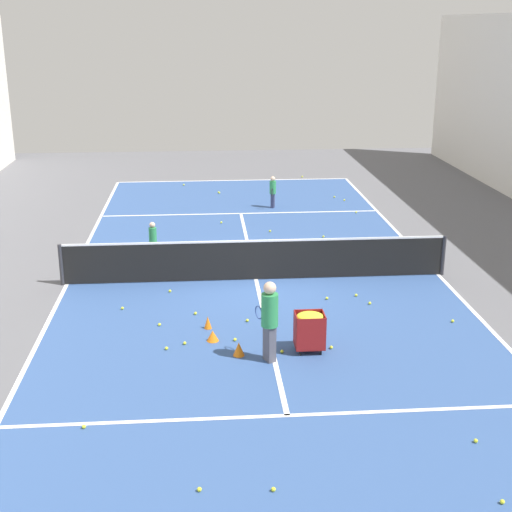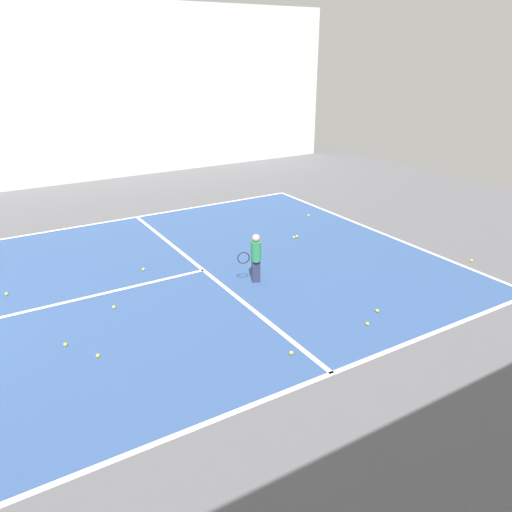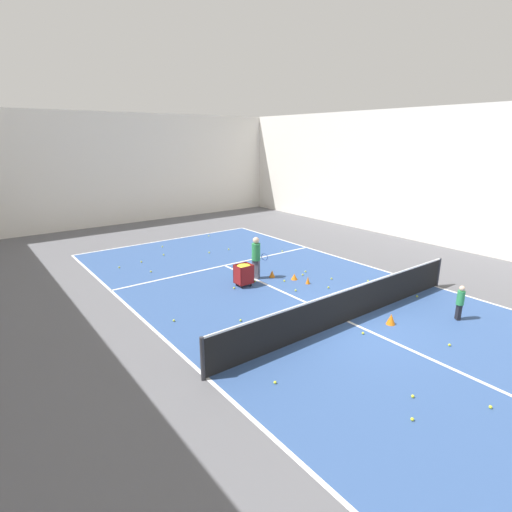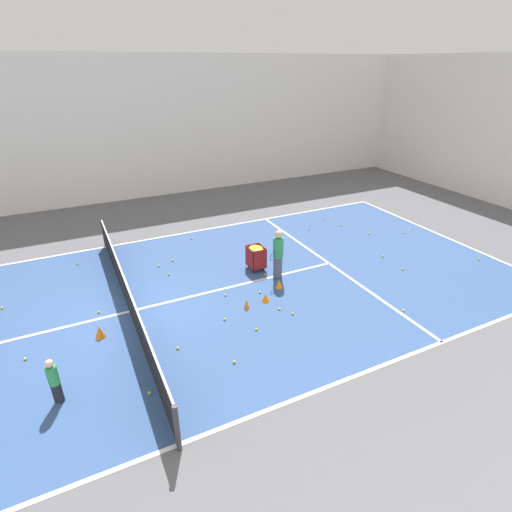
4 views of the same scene
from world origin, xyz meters
name	(u,v)px [view 2 (image 2 of 4)]	position (x,y,z in m)	size (l,w,h in m)	color
line_baseline_near	(374,230)	(0.00, -12.47, 0.01)	(9.79, 0.10, 0.00)	white
line_service_near	(203,270)	(0.00, -6.86, 0.01)	(9.79, 0.10, 0.00)	white
player_near_baseline	(255,255)	(-1.21, -7.61, 0.67)	(0.30, 0.58, 1.16)	#2D3351
tennis_ball_1	(114,307)	(-0.80, -4.43, 0.04)	(0.07, 0.07, 0.07)	yellow
tennis_ball_2	(294,237)	(0.67, -10.02, 0.04)	(0.07, 0.07, 0.07)	yellow
tennis_ball_3	(297,236)	(0.70, -10.14, 0.04)	(0.07, 0.07, 0.07)	yellow
tennis_ball_4	(291,353)	(-4.08, -6.60, 0.04)	(0.07, 0.07, 0.07)	yellow
tennis_ball_6	(98,356)	(-2.41, -3.68, 0.04)	(0.07, 0.07, 0.07)	yellow
tennis_ball_9	(471,261)	(-3.04, -12.87, 0.04)	(0.07, 0.07, 0.07)	yellow
tennis_ball_13	(367,324)	(-4.03, -8.44, 0.04)	(0.07, 0.07, 0.07)	yellow
tennis_ball_17	(377,311)	(-3.74, -8.98, 0.04)	(0.07, 0.07, 0.07)	yellow
tennis_ball_30	(309,215)	(2.10, -11.61, 0.04)	(0.07, 0.07, 0.07)	yellow
tennis_ball_31	(143,269)	(0.73, -5.60, 0.04)	(0.07, 0.07, 0.07)	yellow
tennis_ball_35	(65,345)	(-1.75, -3.27, 0.04)	(0.07, 0.07, 0.07)	yellow
tennis_ball_36	(6,294)	(1.01, -2.61, 0.04)	(0.07, 0.07, 0.07)	yellow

